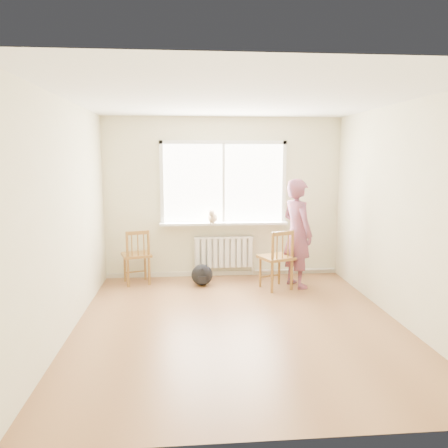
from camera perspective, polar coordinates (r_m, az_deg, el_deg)
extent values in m
plane|color=#94633C|center=(5.54, 1.95, -12.90)|extent=(4.50, 4.50, 0.00)
plane|color=white|center=(5.18, 2.11, 16.03)|extent=(4.50, 4.50, 0.00)
cube|color=beige|center=(7.41, -0.09, 3.42)|extent=(4.00, 0.01, 2.70)
cube|color=white|center=(7.38, -0.08, 5.34)|extent=(2.00, 0.02, 1.30)
cube|color=white|center=(7.35, -0.06, 10.63)|extent=(2.12, 0.05, 0.06)
cube|color=white|center=(7.34, -8.13, 5.23)|extent=(0.06, 0.05, 1.42)
cube|color=white|center=(7.51, 7.82, 5.32)|extent=(0.06, 0.05, 1.42)
cube|color=white|center=(7.36, -0.06, 5.33)|extent=(0.04, 0.05, 1.30)
cube|color=white|center=(7.36, -0.01, 0.08)|extent=(2.15, 0.22, 0.04)
cube|color=white|center=(7.51, -0.05, -3.66)|extent=(1.00, 0.02, 0.55)
cube|color=white|center=(7.46, -0.02, -3.74)|extent=(1.00, 0.10, 0.51)
cube|color=white|center=(7.41, -0.02, -1.78)|extent=(1.00, 0.12, 0.03)
cylinder|color=silver|center=(7.79, 9.21, -5.94)|extent=(1.40, 0.04, 0.04)
cube|color=beige|center=(7.64, -0.08, -6.43)|extent=(4.00, 0.03, 0.08)
cube|color=olive|center=(7.22, -11.37, -3.96)|extent=(0.54, 0.53, 0.04)
cylinder|color=olive|center=(7.46, -10.26, -5.38)|extent=(0.04, 0.04, 0.47)
cylinder|color=olive|center=(7.41, -12.82, -5.56)|extent=(0.04, 0.04, 0.47)
cylinder|color=olive|center=(7.14, -9.74, -6.01)|extent=(0.04, 0.04, 0.47)
cylinder|color=olive|center=(7.09, -12.43, -6.20)|extent=(0.04, 0.04, 0.47)
cylinder|color=olive|center=(7.09, -9.79, -4.37)|extent=(0.04, 0.04, 0.89)
cylinder|color=olive|center=(7.04, -12.48, -4.55)|extent=(0.04, 0.04, 0.89)
cube|color=olive|center=(6.98, -11.23, -1.14)|extent=(0.36, 0.14, 0.06)
cylinder|color=olive|center=(7.03, -10.43, -2.61)|extent=(0.02, 0.02, 0.36)
cylinder|color=olive|center=(7.01, -11.18, -2.66)|extent=(0.02, 0.02, 0.36)
cylinder|color=olive|center=(7.00, -11.95, -2.71)|extent=(0.02, 0.02, 0.36)
cube|color=olive|center=(6.85, 6.81, -4.36)|extent=(0.59, 0.58, 0.04)
cylinder|color=olive|center=(7.14, 7.21, -5.86)|extent=(0.04, 0.04, 0.50)
cylinder|color=olive|center=(6.96, 4.76, -6.20)|extent=(0.04, 0.04, 0.50)
cylinder|color=olive|center=(6.86, 8.82, -6.51)|extent=(0.04, 0.04, 0.50)
cylinder|color=olive|center=(6.67, 6.30, -6.89)|extent=(0.04, 0.04, 0.50)
cylinder|color=olive|center=(6.80, 8.86, -4.72)|extent=(0.04, 0.04, 0.94)
cylinder|color=olive|center=(6.62, 6.33, -5.06)|extent=(0.04, 0.04, 0.94)
cube|color=olive|center=(6.62, 7.69, -1.23)|extent=(0.37, 0.17, 0.06)
cylinder|color=olive|center=(6.71, 8.36, -2.83)|extent=(0.02, 0.02, 0.37)
cylinder|color=olive|center=(6.66, 7.66, -2.91)|extent=(0.02, 0.02, 0.37)
cylinder|color=olive|center=(6.60, 6.94, -2.99)|extent=(0.02, 0.02, 0.37)
imported|color=#AF3A50|center=(6.94, 9.54, -1.20)|extent=(0.62, 0.73, 1.71)
ellipsoid|color=beige|center=(7.26, -1.49, 0.83)|extent=(0.21, 0.27, 0.18)
sphere|color=beige|center=(7.13, -1.63, 1.41)|extent=(0.10, 0.10, 0.10)
cone|color=beige|center=(7.13, -1.84, 1.80)|extent=(0.03, 0.03, 0.04)
cone|color=beige|center=(7.12, -1.42, 1.80)|extent=(0.03, 0.03, 0.04)
cylinder|color=beige|center=(7.39, -1.34, 0.55)|extent=(0.05, 0.16, 0.02)
cylinder|color=beige|center=(7.18, -1.80, 0.38)|extent=(0.02, 0.02, 0.09)
cylinder|color=beige|center=(7.17, -1.38, 0.37)|extent=(0.02, 0.02, 0.09)
ellipsoid|color=black|center=(7.05, -2.89, -6.65)|extent=(0.40, 0.35, 0.34)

